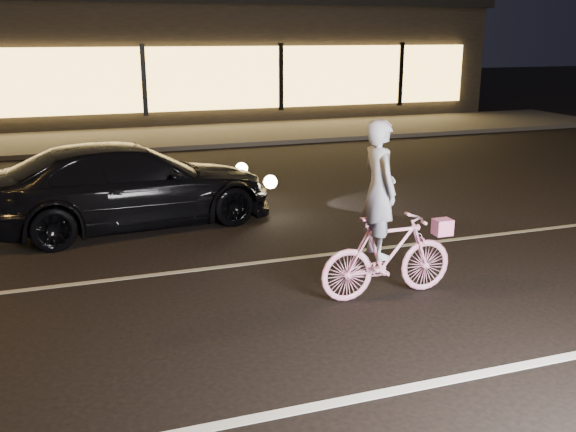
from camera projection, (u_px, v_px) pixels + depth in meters
name	position (u px, v px, depth m)	size (l,w,h in m)	color
ground	(323.00, 322.00, 6.90)	(90.00, 90.00, 0.00)	black
lane_stripe_near	(389.00, 392.00, 5.54)	(60.00, 0.12, 0.01)	silver
lane_stripe_far	(268.00, 261.00, 8.72)	(60.00, 0.10, 0.01)	gray
sidewalk	(155.00, 138.00, 18.70)	(30.00, 4.00, 0.12)	#383533
storefront	(129.00, 58.00, 23.55)	(25.40, 8.42, 4.20)	black
cyclist	(385.00, 236.00, 7.37)	(1.66, 0.57, 2.10)	#FE4697
sedan	(130.00, 185.00, 10.22)	(4.80, 2.48, 1.33)	black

